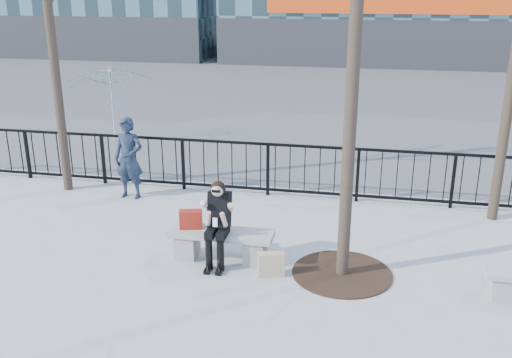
# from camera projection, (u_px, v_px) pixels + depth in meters

# --- Properties ---
(ground) EXTENTS (120.00, 120.00, 0.00)m
(ground) POSITION_uv_depth(u_px,v_px,m) (221.00, 259.00, 9.00)
(ground) COLOR gray
(ground) RESTS_ON ground
(street_surface) EXTENTS (60.00, 23.00, 0.01)m
(street_surface) POSITION_uv_depth(u_px,v_px,m) (316.00, 91.00, 22.90)
(street_surface) COLOR #474747
(street_surface) RESTS_ON ground
(railing) EXTENTS (14.00, 0.06, 1.10)m
(railing) POSITION_uv_depth(u_px,v_px,m) (258.00, 169.00, 11.60)
(railing) COLOR black
(railing) RESTS_ON ground
(tree_grate) EXTENTS (1.50, 1.50, 0.02)m
(tree_grate) POSITION_uv_depth(u_px,v_px,m) (342.00, 273.00, 8.55)
(tree_grate) COLOR black
(tree_grate) RESTS_ON ground
(bench_main) EXTENTS (1.65, 0.46, 0.49)m
(bench_main) POSITION_uv_depth(u_px,v_px,m) (221.00, 242.00, 8.90)
(bench_main) COLOR slate
(bench_main) RESTS_ON ground
(seated_woman) EXTENTS (0.50, 0.64, 1.34)m
(seated_woman) POSITION_uv_depth(u_px,v_px,m) (218.00, 224.00, 8.63)
(seated_woman) COLOR black
(seated_woman) RESTS_ON ground
(handbag) EXTENTS (0.39, 0.25, 0.29)m
(handbag) POSITION_uv_depth(u_px,v_px,m) (191.00, 219.00, 8.90)
(handbag) COLOR maroon
(handbag) RESTS_ON bench_main
(shopping_bag) EXTENTS (0.42, 0.25, 0.37)m
(shopping_bag) POSITION_uv_depth(u_px,v_px,m) (271.00, 264.00, 8.44)
(shopping_bag) COLOR beige
(shopping_bag) RESTS_ON ground
(standing_man) EXTENTS (0.62, 0.42, 1.65)m
(standing_man) POSITION_uv_depth(u_px,v_px,m) (129.00, 158.00, 11.36)
(standing_man) COLOR black
(standing_man) RESTS_ON ground
(vendor_umbrella) EXTENTS (2.98, 3.01, 2.07)m
(vendor_umbrella) POSITION_uv_depth(u_px,v_px,m) (111.00, 105.00, 15.24)
(vendor_umbrella) COLOR #DFF035
(vendor_umbrella) RESTS_ON ground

